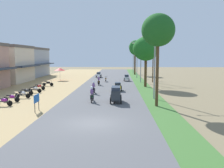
# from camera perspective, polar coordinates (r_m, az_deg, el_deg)

# --- Properties ---
(ground_plane) EXTENTS (180.00, 180.00, 0.00)m
(ground_plane) POSITION_cam_1_polar(r_m,az_deg,el_deg) (17.49, -4.32, -9.62)
(ground_plane) COLOR #7A6B4C
(road_strip) EXTENTS (9.00, 140.00, 0.08)m
(road_strip) POSITION_cam_1_polar(r_m,az_deg,el_deg) (17.48, -4.33, -9.49)
(road_strip) COLOR #565659
(road_strip) RESTS_ON ground
(median_strip) EXTENTS (2.40, 140.00, 0.06)m
(median_strip) POSITION_cam_1_polar(r_m,az_deg,el_deg) (17.82, 14.49, -9.41)
(median_strip) COLOR #3D6B2D
(median_strip) RESTS_ON ground
(shophouse_mid) EXTENTS (10.14, 9.34, 6.90)m
(shophouse_mid) POSITION_cam_1_polar(r_m,az_deg,el_deg) (48.81, -24.84, 4.41)
(shophouse_mid) COLOR beige
(shophouse_mid) RESTS_ON ground
(shophouse_far) EXTENTS (8.23, 13.12, 6.90)m
(shophouse_far) POSITION_cam_1_polar(r_m,az_deg,el_deg) (59.58, -19.78, 4.95)
(shophouse_far) COLOR #999EA8
(shophouse_far) RESTS_ON ground
(parked_motorbike_nearest) EXTENTS (1.80, 0.54, 0.94)m
(parked_motorbike_nearest) POSITION_cam_1_polar(r_m,az_deg,el_deg) (25.45, -24.64, -3.76)
(parked_motorbike_nearest) COLOR black
(parked_motorbike_nearest) RESTS_ON dirt_shoulder
(parked_motorbike_second) EXTENTS (1.80, 0.54, 0.94)m
(parked_motorbike_second) POSITION_cam_1_polar(r_m,az_deg,el_deg) (27.30, -23.06, -3.00)
(parked_motorbike_second) COLOR black
(parked_motorbike_second) RESTS_ON dirt_shoulder
(parked_motorbike_third) EXTENTS (1.80, 0.54, 0.94)m
(parked_motorbike_third) POSITION_cam_1_polar(r_m,az_deg,el_deg) (29.34, -20.69, -2.25)
(parked_motorbike_third) COLOR black
(parked_motorbike_third) RESTS_ON dirt_shoulder
(parked_motorbike_fourth) EXTENTS (1.80, 0.54, 0.94)m
(parked_motorbike_fourth) POSITION_cam_1_polar(r_m,az_deg,el_deg) (31.47, -19.96, -1.64)
(parked_motorbike_fourth) COLOR black
(parked_motorbike_fourth) RESTS_ON dirt_shoulder
(parked_motorbike_fifth) EXTENTS (1.80, 0.54, 0.94)m
(parked_motorbike_fifth) POSITION_cam_1_polar(r_m,az_deg,el_deg) (33.15, -18.05, -1.16)
(parked_motorbike_fifth) COLOR black
(parked_motorbike_fifth) RESTS_ON dirt_shoulder
(parked_motorbike_sixth) EXTENTS (1.80, 0.54, 0.94)m
(parked_motorbike_sixth) POSITION_cam_1_polar(r_m,az_deg,el_deg) (35.70, -17.17, -0.58)
(parked_motorbike_sixth) COLOR black
(parked_motorbike_sixth) RESTS_ON dirt_shoulder
(parked_motorbike_seventh) EXTENTS (1.80, 0.54, 0.94)m
(parked_motorbike_seventh) POSITION_cam_1_polar(r_m,az_deg,el_deg) (39.84, -15.17, 0.22)
(parked_motorbike_seventh) COLOR black
(parked_motorbike_seventh) RESTS_ON dirt_shoulder
(street_signboard) EXTENTS (0.06, 1.30, 1.50)m
(street_signboard) POSITION_cam_1_polar(r_m,az_deg,el_deg) (21.92, -17.71, -3.59)
(street_signboard) COLOR #262628
(street_signboard) RESTS_ON dirt_shoulder
(vendor_umbrella) EXTENTS (2.20, 2.20, 2.52)m
(vendor_umbrella) POSITION_cam_1_polar(r_m,az_deg,el_deg) (48.68, -12.47, 3.51)
(vendor_umbrella) COLOR #99999E
(vendor_umbrella) RESTS_ON dirt_shoulder
(median_tree_nearest) EXTENTS (3.15, 3.15, 8.84)m
(median_tree_nearest) POSITION_cam_1_polar(r_m,az_deg,el_deg) (23.26, 11.06, 12.46)
(median_tree_nearest) COLOR #4C351E
(median_tree_nearest) RESTS_ON median_strip
(median_tree_second) EXTENTS (4.12, 4.12, 7.87)m
(median_tree_second) POSITION_cam_1_polar(r_m,az_deg,el_deg) (37.81, 8.17, 8.33)
(median_tree_second) COLOR #4C351E
(median_tree_second) RESTS_ON median_strip
(median_tree_third) EXTENTS (3.16, 3.16, 8.95)m
(median_tree_third) POSITION_cam_1_polar(r_m,az_deg,el_deg) (62.63, 5.58, 8.62)
(median_tree_third) COLOR #4C351E
(median_tree_third) RESTS_ON median_strip
(streetlamp_near) EXTENTS (3.16, 0.20, 7.25)m
(streetlamp_near) POSITION_cam_1_polar(r_m,az_deg,el_deg) (27.15, 10.24, 5.27)
(streetlamp_near) COLOR gray
(streetlamp_near) RESTS_ON median_strip
(streetlamp_mid) EXTENTS (3.16, 0.20, 7.44)m
(streetlamp_mid) POSITION_cam_1_polar(r_m,az_deg,el_deg) (44.18, 6.96, 5.98)
(streetlamp_mid) COLOR gray
(streetlamp_mid) RESTS_ON median_strip
(streetlamp_far) EXTENTS (3.16, 0.20, 8.15)m
(streetlamp_far) POSITION_cam_1_polar(r_m,az_deg,el_deg) (53.56, 6.06, 6.51)
(streetlamp_far) COLOR gray
(streetlamp_far) RESTS_ON median_strip
(streetlamp_farthest) EXTENTS (3.16, 0.20, 7.70)m
(streetlamp_farthest) POSITION_cam_1_polar(r_m,az_deg,el_deg) (67.90, 5.14, 6.37)
(streetlamp_farthest) COLOR gray
(streetlamp_farthest) RESTS_ON median_strip
(utility_pole_near) EXTENTS (1.80, 0.20, 8.18)m
(utility_pole_near) POSITION_cam_1_polar(r_m,az_deg,el_deg) (44.98, 9.86, 5.83)
(utility_pole_near) COLOR brown
(utility_pole_near) RESTS_ON ground
(car_van_charcoal) EXTENTS (1.19, 2.41, 1.67)m
(car_van_charcoal) POSITION_cam_1_polar(r_m,az_deg,el_deg) (24.83, 0.94, -2.28)
(car_van_charcoal) COLOR #282D33
(car_van_charcoal) RESTS_ON road_strip
(car_sedan_yellow) EXTENTS (1.10, 2.26, 1.19)m
(car_sedan_yellow) POSITION_cam_1_polar(r_m,az_deg,el_deg) (33.09, 1.41, -0.51)
(car_sedan_yellow) COLOR gold
(car_sedan_yellow) RESTS_ON road_strip
(car_hatchback_silver) EXTENTS (1.04, 2.00, 1.23)m
(car_hatchback_silver) POSITION_cam_1_polar(r_m,az_deg,el_deg) (46.26, 3.52, 1.56)
(car_hatchback_silver) COLOR #B7BCC1
(car_hatchback_silver) RESTS_ON road_strip
(car_sedan_white) EXTENTS (1.10, 2.26, 1.19)m
(car_sedan_white) POSITION_cam_1_polar(r_m,az_deg,el_deg) (53.94, -3.23, 2.29)
(car_sedan_white) COLOR silver
(car_sedan_white) RESTS_ON road_strip
(motorbike_foreground_rider) EXTENTS (0.54, 1.80, 1.66)m
(motorbike_foreground_rider) POSITION_cam_1_polar(r_m,az_deg,el_deg) (25.18, -4.84, -2.57)
(motorbike_foreground_rider) COLOR black
(motorbike_foreground_rider) RESTS_ON road_strip
(motorbike_ahead_second) EXTENTS (0.54, 1.80, 1.66)m
(motorbike_ahead_second) POSITION_cam_1_polar(r_m,az_deg,el_deg) (30.67, -4.44, -0.89)
(motorbike_ahead_second) COLOR black
(motorbike_ahead_second) RESTS_ON road_strip
(motorbike_ahead_third) EXTENTS (0.54, 1.80, 1.66)m
(motorbike_ahead_third) POSITION_cam_1_polar(r_m,az_deg,el_deg) (39.60, -3.22, 0.84)
(motorbike_ahead_third) COLOR black
(motorbike_ahead_third) RESTS_ON road_strip
(motorbike_ahead_fourth) EXTENTS (0.54, 1.80, 0.94)m
(motorbike_ahead_fourth) POSITION_cam_1_polar(r_m,az_deg,el_deg) (44.89, -1.50, 1.19)
(motorbike_ahead_fourth) COLOR black
(motorbike_ahead_fourth) RESTS_ON road_strip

